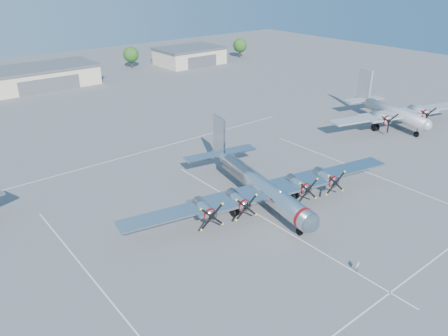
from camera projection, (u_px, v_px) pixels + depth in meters
ground at (243, 206)px, 58.48m from camera, size 260.00×260.00×0.00m
parking_lines at (252, 211)px, 57.24m from camera, size 60.00×50.08×0.01m
hangar_center at (40, 77)px, 115.37m from camera, size 28.60×14.60×5.40m
hangar_east at (190, 56)px, 142.63m from camera, size 20.60×14.60×5.40m
tree_east at (131, 55)px, 136.05m from camera, size 4.80×4.80×6.64m
tree_far_east at (240, 45)px, 151.97m from camera, size 4.80×4.80×6.64m
main_bomber_b29 at (258, 201)px, 59.57m from camera, size 43.90×33.99×8.74m
twin_engine_east at (389, 126)px, 87.98m from camera, size 35.17×29.16×9.66m
info_placard at (358, 266)px, 45.42m from camera, size 0.61×0.23×1.19m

